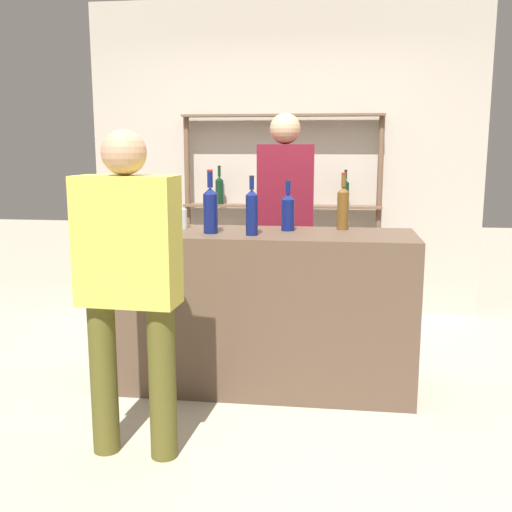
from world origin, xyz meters
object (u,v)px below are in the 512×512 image
object	(u,v)px
cork_jar	(178,219)
counter_bottle_2	(343,207)
server_behind_counter	(285,208)
customer_left	(129,274)
counter_bottle_0	(288,211)
counter_bottle_3	(252,211)
counter_bottle_1	(210,209)

from	to	relation	value
cork_jar	counter_bottle_2	bearing A→B (deg)	4.07
server_behind_counter	customer_left	distance (m)	1.99
counter_bottle_0	counter_bottle_2	bearing A→B (deg)	15.25
cork_jar	counter_bottle_3	bearing A→B (deg)	-25.28
counter_bottle_0	customer_left	world-z (taller)	customer_left
counter_bottle_0	cork_jar	distance (m)	0.71
counter_bottle_1	server_behind_counter	size ratio (longest dim) A/B	0.22
counter_bottle_3	cork_jar	bearing A→B (deg)	154.72
counter_bottle_2	counter_bottle_3	size ratio (longest dim) A/B	1.02
counter_bottle_0	cork_jar	world-z (taller)	counter_bottle_0
counter_bottle_3	customer_left	distance (m)	0.98
counter_bottle_0	server_behind_counter	size ratio (longest dim) A/B	0.18
counter_bottle_0	counter_bottle_1	size ratio (longest dim) A/B	0.83
cork_jar	customer_left	world-z (taller)	customer_left
server_behind_counter	counter_bottle_0	bearing A→B (deg)	-0.88
counter_bottle_2	counter_bottle_3	distance (m)	0.63
counter_bottle_0	counter_bottle_1	xyz separation A→B (m)	(-0.46, -0.17, 0.02)
counter_bottle_2	counter_bottle_3	world-z (taller)	counter_bottle_2
counter_bottle_2	customer_left	size ratio (longest dim) A/B	0.23
cork_jar	counter_bottle_1	bearing A→B (deg)	-37.30
counter_bottle_1	cork_jar	world-z (taller)	counter_bottle_1
counter_bottle_0	counter_bottle_2	size ratio (longest dim) A/B	0.88
counter_bottle_0	counter_bottle_2	distance (m)	0.36
counter_bottle_1	customer_left	world-z (taller)	customer_left
counter_bottle_3	counter_bottle_2	bearing A→B (deg)	30.50
counter_bottle_2	counter_bottle_3	bearing A→B (deg)	-149.50
cork_jar	counter_bottle_0	bearing A→B (deg)	-1.49
counter_bottle_2	customer_left	bearing A→B (deg)	-131.61
counter_bottle_3	cork_jar	size ratio (longest dim) A/B	2.88
counter_bottle_1	cork_jar	distance (m)	0.33
counter_bottle_0	counter_bottle_3	world-z (taller)	counter_bottle_3
counter_bottle_1	cork_jar	bearing A→B (deg)	142.70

